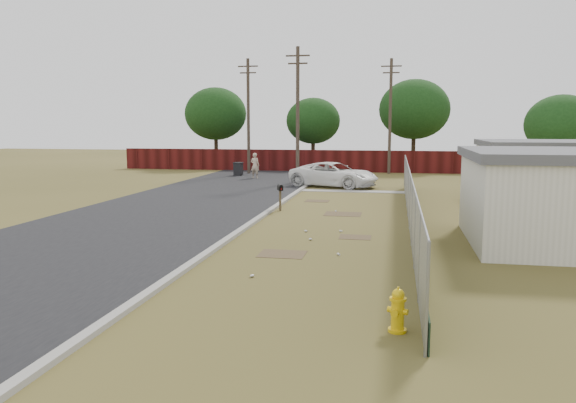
% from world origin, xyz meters
% --- Properties ---
extents(ground, '(120.00, 120.00, 0.00)m').
position_xyz_m(ground, '(0.00, 0.00, 0.00)').
color(ground, brown).
rests_on(ground, ground).
extents(street, '(15.10, 60.00, 0.12)m').
position_xyz_m(street, '(-6.76, 8.05, 0.02)').
color(street, black).
rests_on(street, ground).
extents(chainlink_fence, '(0.10, 27.06, 2.02)m').
position_xyz_m(chainlink_fence, '(3.12, 1.03, 0.80)').
color(chainlink_fence, gray).
rests_on(chainlink_fence, ground).
extents(privacy_fence, '(30.00, 0.12, 1.80)m').
position_xyz_m(privacy_fence, '(-6.00, 25.00, 0.90)').
color(privacy_fence, '#4C1110').
rests_on(privacy_fence, ground).
extents(utility_poles, '(12.60, 8.24, 9.00)m').
position_xyz_m(utility_poles, '(-3.67, 20.67, 4.69)').
color(utility_poles, '#45382E').
rests_on(utility_poles, ground).
extents(houses, '(9.30, 17.24, 3.10)m').
position_xyz_m(houses, '(9.70, 3.13, 1.56)').
color(houses, silver).
rests_on(houses, ground).
extents(horizon_trees, '(33.32, 31.94, 7.78)m').
position_xyz_m(horizon_trees, '(0.84, 23.56, 4.63)').
color(horizon_trees, '#332517').
rests_on(horizon_trees, ground).
extents(fire_hydrant, '(0.45, 0.45, 0.88)m').
position_xyz_m(fire_hydrant, '(2.63, -10.90, 0.41)').
color(fire_hydrant, '#DEB50B').
rests_on(fire_hydrant, ground).
extents(mailbox, '(0.36, 0.52, 1.22)m').
position_xyz_m(mailbox, '(-2.60, 3.40, 0.96)').
color(mailbox, brown).
rests_on(mailbox, ground).
extents(pickup_truck, '(6.13, 4.37, 1.55)m').
position_xyz_m(pickup_truck, '(-1.27, 13.76, 0.78)').
color(pickup_truck, white).
rests_on(pickup_truck, ground).
extents(pedestrian, '(0.75, 0.57, 1.86)m').
position_xyz_m(pedestrian, '(-7.56, 18.31, 0.93)').
color(pedestrian, '#C6AE91').
rests_on(pedestrian, ground).
extents(trash_bin, '(0.69, 0.76, 1.03)m').
position_xyz_m(trash_bin, '(-9.33, 20.08, 0.53)').
color(trash_bin, black).
rests_on(trash_bin, ground).
extents(scattered_litter, '(2.07, 11.43, 0.07)m').
position_xyz_m(scattered_litter, '(-0.09, -2.39, 0.04)').
color(scattered_litter, silver).
rests_on(scattered_litter, ground).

